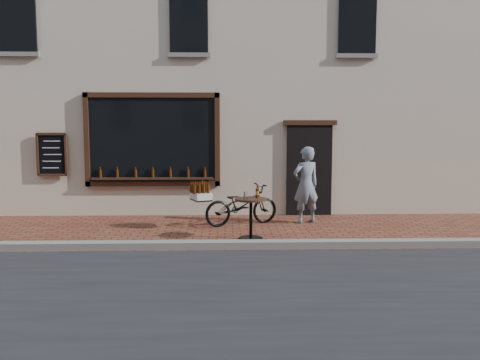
{
  "coord_description": "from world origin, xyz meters",
  "views": [
    {
      "loc": [
        -0.13,
        -7.88,
        2.03
      ],
      "look_at": [
        0.14,
        1.2,
        1.1
      ],
      "focal_mm": 35.0,
      "sensor_mm": 36.0,
      "label": 1
    }
  ],
  "objects": [
    {
      "name": "shop_building",
      "position": [
        0.0,
        6.5,
        5.0
      ],
      "size": [
        28.0,
        6.2,
        10.0
      ],
      "color": "beige",
      "rests_on": "ground"
    },
    {
      "name": "ground",
      "position": [
        0.0,
        0.0,
        0.0
      ],
      "size": [
        90.0,
        90.0,
        0.0
      ],
      "primitive_type": "plane",
      "color": "#5F2B1E",
      "rests_on": "ground"
    },
    {
      "name": "pedestrian",
      "position": [
        1.65,
        2.44,
        0.86
      ],
      "size": [
        0.73,
        0.6,
        1.71
      ],
      "primitive_type": "imported",
      "rotation": [
        0.0,
        0.0,
        3.5
      ],
      "color": "slate",
      "rests_on": "ground"
    },
    {
      "name": "kerb",
      "position": [
        0.0,
        0.2,
        0.06
      ],
      "size": [
        90.0,
        0.25,
        0.12
      ],
      "primitive_type": "cube",
      "color": "slate",
      "rests_on": "ground"
    },
    {
      "name": "cargo_bicycle",
      "position": [
        0.17,
        2.24,
        0.46
      ],
      "size": [
        2.02,
        1.26,
        0.96
      ],
      "rotation": [
        0.0,
        0.0,
        1.97
      ],
      "color": "black",
      "rests_on": "ground"
    },
    {
      "name": "bistro_table",
      "position": [
        0.34,
        0.87,
        0.56
      ],
      "size": [
        0.61,
        0.61,
        1.05
      ],
      "color": "black",
      "rests_on": "ground"
    }
  ]
}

